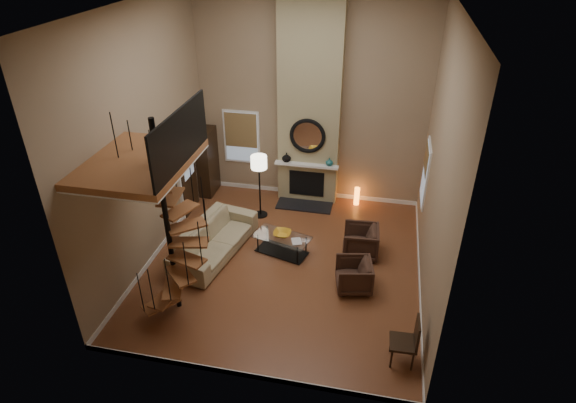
% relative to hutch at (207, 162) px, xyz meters
% --- Properties ---
extents(ground, '(6.00, 6.50, 0.01)m').
position_rel_hutch_xyz_m(ground, '(2.81, -2.82, -0.95)').
color(ground, brown).
rests_on(ground, ground).
extents(back_wall, '(6.00, 0.02, 5.50)m').
position_rel_hutch_xyz_m(back_wall, '(2.81, 0.43, 1.80)').
color(back_wall, '#977F62').
rests_on(back_wall, ground).
extents(front_wall, '(6.00, 0.02, 5.50)m').
position_rel_hutch_xyz_m(front_wall, '(2.81, -6.07, 1.80)').
color(front_wall, '#977F62').
rests_on(front_wall, ground).
extents(left_wall, '(0.02, 6.50, 5.50)m').
position_rel_hutch_xyz_m(left_wall, '(-0.19, -2.82, 1.80)').
color(left_wall, '#977F62').
rests_on(left_wall, ground).
extents(right_wall, '(0.02, 6.50, 5.50)m').
position_rel_hutch_xyz_m(right_wall, '(5.81, -2.82, 1.80)').
color(right_wall, '#977F62').
rests_on(right_wall, ground).
extents(ceiling, '(6.00, 6.50, 0.01)m').
position_rel_hutch_xyz_m(ceiling, '(2.81, -2.82, 4.54)').
color(ceiling, silver).
rests_on(ceiling, back_wall).
extents(baseboard_back, '(6.00, 0.02, 0.12)m').
position_rel_hutch_xyz_m(baseboard_back, '(2.81, 0.42, -0.89)').
color(baseboard_back, white).
rests_on(baseboard_back, ground).
extents(baseboard_front, '(6.00, 0.02, 0.12)m').
position_rel_hutch_xyz_m(baseboard_front, '(2.81, -6.06, -0.89)').
color(baseboard_front, white).
rests_on(baseboard_front, ground).
extents(baseboard_left, '(0.02, 6.50, 0.12)m').
position_rel_hutch_xyz_m(baseboard_left, '(-0.18, -2.82, -0.89)').
color(baseboard_left, white).
rests_on(baseboard_left, ground).
extents(baseboard_right, '(0.02, 6.50, 0.12)m').
position_rel_hutch_xyz_m(baseboard_right, '(5.80, -2.82, -0.89)').
color(baseboard_right, white).
rests_on(baseboard_right, ground).
extents(chimney_breast, '(1.60, 0.38, 5.50)m').
position_rel_hutch_xyz_m(chimney_breast, '(2.81, 0.24, 1.80)').
color(chimney_breast, '#998D63').
rests_on(chimney_breast, ground).
extents(hearth, '(1.50, 0.60, 0.04)m').
position_rel_hutch_xyz_m(hearth, '(2.81, -0.25, -0.93)').
color(hearth, black).
rests_on(hearth, ground).
extents(firebox, '(0.95, 0.02, 0.72)m').
position_rel_hutch_xyz_m(firebox, '(2.81, 0.04, -0.40)').
color(firebox, black).
rests_on(firebox, chimney_breast).
extents(mantel, '(1.70, 0.18, 0.06)m').
position_rel_hutch_xyz_m(mantel, '(2.81, -0.04, 0.20)').
color(mantel, white).
rests_on(mantel, chimney_breast).
extents(mirror_frame, '(0.94, 0.10, 0.94)m').
position_rel_hutch_xyz_m(mirror_frame, '(2.81, 0.02, 1.00)').
color(mirror_frame, black).
rests_on(mirror_frame, chimney_breast).
extents(mirror_disc, '(0.80, 0.01, 0.80)m').
position_rel_hutch_xyz_m(mirror_disc, '(2.81, 0.03, 1.00)').
color(mirror_disc, white).
rests_on(mirror_disc, chimney_breast).
extents(vase_left, '(0.24, 0.24, 0.25)m').
position_rel_hutch_xyz_m(vase_left, '(2.26, 0.00, 0.35)').
color(vase_left, black).
rests_on(vase_left, mantel).
extents(vase_right, '(0.20, 0.20, 0.21)m').
position_rel_hutch_xyz_m(vase_right, '(3.41, 0.00, 0.33)').
color(vase_right, '#195759').
rests_on(vase_right, mantel).
extents(window_back, '(1.02, 0.06, 1.52)m').
position_rel_hutch_xyz_m(window_back, '(0.91, 0.40, 0.67)').
color(window_back, white).
rests_on(window_back, back_wall).
extents(window_right, '(0.06, 1.02, 1.52)m').
position_rel_hutch_xyz_m(window_right, '(5.78, -0.82, 0.68)').
color(window_right, white).
rests_on(window_right, right_wall).
extents(entry_door, '(0.10, 1.05, 2.16)m').
position_rel_hutch_xyz_m(entry_door, '(-0.15, -1.02, 0.10)').
color(entry_door, white).
rests_on(entry_door, ground).
extents(loft, '(1.70, 2.20, 1.09)m').
position_rel_hutch_xyz_m(loft, '(0.76, -4.62, 2.29)').
color(loft, '#975A31').
rests_on(loft, left_wall).
extents(spiral_stair, '(1.47, 1.47, 4.06)m').
position_rel_hutch_xyz_m(spiral_stair, '(1.03, -4.61, 0.83)').
color(spiral_stair, black).
rests_on(spiral_stair, ground).
extents(hutch, '(0.39, 0.84, 1.87)m').
position_rel_hutch_xyz_m(hutch, '(0.00, 0.00, 0.00)').
color(hutch, black).
rests_on(hutch, ground).
extents(sofa, '(1.47, 2.70, 0.75)m').
position_rel_hutch_xyz_m(sofa, '(1.13, -2.75, -0.55)').
color(sofa, tan).
rests_on(sofa, ground).
extents(armchair_near, '(0.85, 0.83, 0.73)m').
position_rel_hutch_xyz_m(armchair_near, '(4.53, -2.11, -0.60)').
color(armchair_near, '#3D261C').
rests_on(armchair_near, ground).
extents(armchair_far, '(0.86, 0.85, 0.67)m').
position_rel_hutch_xyz_m(armchair_far, '(4.48, -3.36, -0.60)').
color(armchair_far, '#3D261C').
rests_on(armchair_far, ground).
extents(coffee_table, '(1.42, 0.98, 0.47)m').
position_rel_hutch_xyz_m(coffee_table, '(2.66, -2.43, -0.67)').
color(coffee_table, silver).
rests_on(coffee_table, ground).
extents(bowl, '(0.41, 0.41, 0.10)m').
position_rel_hutch_xyz_m(bowl, '(2.66, -2.38, -0.45)').
color(bowl, gold).
rests_on(bowl, coffee_table).
extents(book, '(0.30, 0.35, 0.03)m').
position_rel_hutch_xyz_m(book, '(3.01, -2.58, -0.49)').
color(book, gray).
rests_on(book, coffee_table).
extents(floor_lamp, '(0.41, 0.41, 1.71)m').
position_rel_hutch_xyz_m(floor_lamp, '(1.75, -0.93, 0.46)').
color(floor_lamp, black).
rests_on(floor_lamp, ground).
extents(accent_lamp, '(0.14, 0.14, 0.51)m').
position_rel_hutch_xyz_m(accent_lamp, '(4.18, 0.16, -0.70)').
color(accent_lamp, orange).
rests_on(accent_lamp, ground).
extents(side_chair, '(0.47, 0.47, 0.98)m').
position_rel_hutch_xyz_m(side_chair, '(5.51, -5.14, -0.42)').
color(side_chair, black).
rests_on(side_chair, ground).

